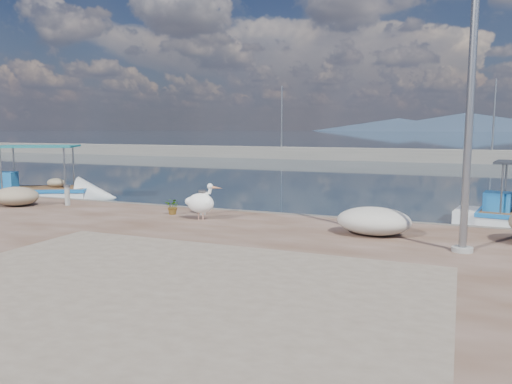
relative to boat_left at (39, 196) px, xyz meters
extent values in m
plane|color=#162635|center=(11.54, -6.86, -0.22)|extent=(1400.00, 1400.00, 0.00)
cube|color=gray|center=(12.54, -9.86, 0.28)|extent=(9.00, 7.00, 0.01)
cube|color=gray|center=(11.54, 33.14, 0.38)|extent=(120.00, 2.20, 1.20)
cylinder|color=gray|center=(-0.46, 33.14, 3.78)|extent=(0.16, 0.16, 7.00)
cylinder|color=gray|center=(19.54, 33.14, 3.78)|extent=(0.16, 0.16, 7.00)
cone|color=#28384C|center=(-58.46, 643.14, 7.78)|extent=(220.00, 220.00, 16.00)
cone|color=#28384C|center=(21.54, 643.14, 10.78)|extent=(280.00, 280.00, 22.00)
cube|color=white|center=(0.05, 0.03, -0.14)|extent=(6.05, 4.45, 0.96)
cube|color=#1A66AE|center=(0.05, 0.03, 0.28)|extent=(4.64, 3.73, 0.14)
cube|color=#B12515|center=(0.05, 0.03, -0.20)|extent=(4.63, 3.71, 0.12)
cube|color=#1A66AE|center=(-1.23, -0.66, 0.69)|extent=(1.23, 1.23, 0.71)
cube|color=#1B666C|center=(0.05, 0.03, 2.15)|extent=(3.69, 3.12, 0.08)
cube|color=#1A66AE|center=(18.15, 1.27, 0.58)|extent=(0.91, 0.91, 0.62)
cylinder|color=tan|center=(10.02, -3.77, 0.42)|extent=(0.03, 0.03, 0.27)
cylinder|color=tan|center=(10.16, -3.75, 0.42)|extent=(0.03, 0.03, 0.27)
ellipsoid|color=white|center=(10.09, -3.76, 0.77)|extent=(0.88, 0.62, 0.58)
cylinder|color=white|center=(10.34, -3.73, 1.06)|extent=(0.20, 0.13, 0.50)
sphere|color=white|center=(10.38, -3.72, 1.27)|extent=(0.16, 0.16, 0.16)
cone|color=#D87F54|center=(10.57, -3.69, 1.23)|extent=(0.40, 0.15, 0.12)
cylinder|color=gray|center=(17.12, -4.95, 3.78)|extent=(0.16, 0.16, 7.00)
cylinder|color=gray|center=(17.12, -4.95, 0.33)|extent=(0.44, 0.44, 0.10)
cylinder|color=gray|center=(9.72, -2.97, 0.64)|extent=(0.19, 0.19, 0.73)
cylinder|color=gray|center=(9.72, -2.97, 1.01)|extent=(0.25, 0.25, 0.06)
cylinder|color=gray|center=(4.51, -3.08, 0.62)|extent=(0.18, 0.18, 0.69)
cylinder|color=gray|center=(4.51, -3.08, 0.97)|extent=(0.23, 0.23, 0.06)
imported|color=#33722D|center=(8.87, -3.29, 0.53)|extent=(0.46, 0.40, 0.50)
ellipsoid|color=#BEAA8D|center=(2.92, -3.80, 0.60)|extent=(1.66, 1.29, 0.65)
ellipsoid|color=silver|center=(15.06, -3.91, 0.62)|extent=(1.84, 1.38, 0.69)
camera|label=1|loc=(16.99, -16.34, 2.91)|focal=35.00mm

